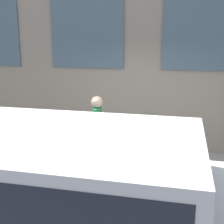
# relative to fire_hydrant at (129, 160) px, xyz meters

# --- Properties ---
(ground_plane) EXTENTS (80.00, 80.00, 0.00)m
(ground_plane) POSITION_rel_fire_hydrant_xyz_m (-0.55, 0.04, -0.59)
(ground_plane) COLOR #47474C
(sidewalk) EXTENTS (2.32, 60.00, 0.17)m
(sidewalk) POSITION_rel_fire_hydrant_xyz_m (0.61, 0.04, -0.51)
(sidewalk) COLOR #9E9B93
(sidewalk) RESTS_ON ground_plane
(fire_hydrant) EXTENTS (0.35, 0.46, 0.82)m
(fire_hydrant) POSITION_rel_fire_hydrant_xyz_m (0.00, 0.00, 0.00)
(fire_hydrant) COLOR #2D7260
(fire_hydrant) RESTS_ON sidewalk
(person) EXTENTS (0.33, 0.22, 1.37)m
(person) POSITION_rel_fire_hydrant_xyz_m (0.58, 0.70, 0.40)
(person) COLOR navy
(person) RESTS_ON sidewalk
(parked_truck_silver_near) EXTENTS (2.07, 4.47, 1.68)m
(parked_truck_silver_near) POSITION_rel_fire_hydrant_xyz_m (-2.06, 0.40, 0.39)
(parked_truck_silver_near) COLOR black
(parked_truck_silver_near) RESTS_ON ground_plane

